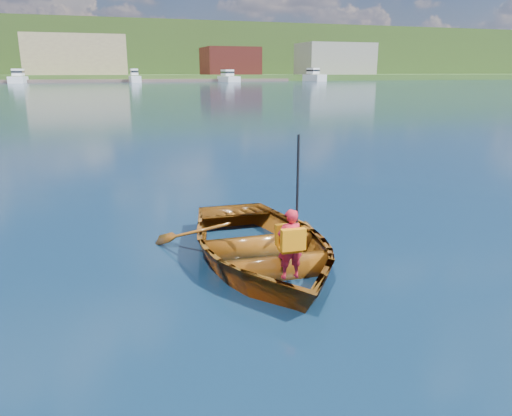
{
  "coord_description": "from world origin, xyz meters",
  "views": [
    {
      "loc": [
        -2.74,
        -7.13,
        2.88
      ],
      "look_at": [
        -0.44,
        -0.23,
        0.89
      ],
      "focal_mm": 35.0,
      "sensor_mm": 36.0,
      "label": 1
    }
  ],
  "objects_px": {
    "child_paddler": "(290,242)",
    "dock": "(95,81)",
    "marina_yachts": "(103,78)",
    "rowboat": "(260,245)"
  },
  "relations": [
    {
      "from": "child_paddler",
      "to": "dock",
      "type": "xyz_separation_m",
      "value": [
        0.13,
        149.13,
        -0.22
      ]
    },
    {
      "from": "child_paddler",
      "to": "marina_yachts",
      "type": "distance_m",
      "value": 144.48
    },
    {
      "from": "dock",
      "to": "marina_yachts",
      "type": "height_order",
      "value": "marina_yachts"
    },
    {
      "from": "child_paddler",
      "to": "marina_yachts",
      "type": "height_order",
      "value": "marina_yachts"
    },
    {
      "from": "rowboat",
      "to": "child_paddler",
      "type": "bearing_deg",
      "value": -82.17
    },
    {
      "from": "dock",
      "to": "marina_yachts",
      "type": "bearing_deg",
      "value": -65.36
    },
    {
      "from": "rowboat",
      "to": "marina_yachts",
      "type": "distance_m",
      "value": 143.58
    },
    {
      "from": "rowboat",
      "to": "dock",
      "type": "height_order",
      "value": "dock"
    },
    {
      "from": "rowboat",
      "to": "dock",
      "type": "distance_m",
      "value": 148.23
    },
    {
      "from": "rowboat",
      "to": "marina_yachts",
      "type": "xyz_separation_m",
      "value": [
        2.4,
        143.55,
        1.08
      ]
    }
  ]
}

